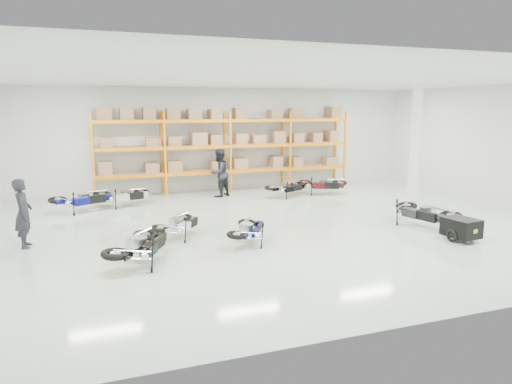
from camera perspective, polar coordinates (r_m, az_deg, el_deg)
name	(u,v)px	position (r m, az deg, el deg)	size (l,w,h in m)	color
room	(285,154)	(14.06, 3.65, 4.81)	(18.00, 18.00, 18.00)	#B9CEBA
pallet_rack	(228,140)	(20.13, -3.57, 6.49)	(11.28, 0.98, 3.62)	orange
structural_column	(415,148)	(17.17, 19.24, 5.26)	(0.25, 0.25, 4.50)	white
moto_blue_centre	(249,226)	(12.36, -0.86, -4.26)	(0.70, 1.58, 0.97)	#060944
moto_silver_left	(179,220)	(13.08, -9.64, -3.52)	(0.73, 1.64, 1.00)	silver
moto_black_far_left	(140,240)	(11.05, -14.24, -5.88)	(0.83, 1.87, 1.14)	black
moto_touring_right	(423,208)	(14.96, 20.14, -1.90)	(0.86, 1.94, 1.18)	black
trailer	(461,228)	(13.85, 24.27, -4.10)	(0.82, 1.51, 0.62)	black
moto_back_a	(83,195)	(17.31, -20.82, -0.38)	(0.85, 1.91, 1.17)	navy
moto_back_b	(125,192)	(17.75, -16.10, -0.03)	(0.77, 1.73, 1.06)	silver
moto_back_c	(287,185)	(18.95, 3.90, 0.93)	(0.74, 1.67, 1.02)	black
moto_back_d	(323,181)	(19.69, 8.33, 1.34)	(0.81, 1.82, 1.11)	#3F0C12
person_left	(23,213)	(13.39, -27.08, -2.38)	(0.67, 0.44, 1.83)	#22232A
person_back	(219,173)	(18.92, -4.63, 2.38)	(0.96, 0.75, 1.98)	black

